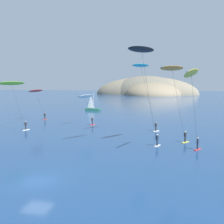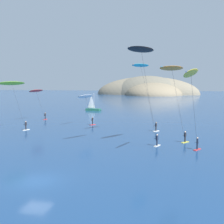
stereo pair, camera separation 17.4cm
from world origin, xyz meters
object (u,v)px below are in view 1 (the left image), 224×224
at_px(kitesurfer_cyan, 142,72).
at_px(kitesurfer_black, 143,58).
at_px(sailboat_near, 94,109).
at_px(kitesurfer_yellow, 192,80).
at_px(kitesurfer_orange, 173,74).
at_px(kitesurfer_red, 37,93).
at_px(kitesurfer_white, 86,99).
at_px(kitesurfer_lime, 13,87).

bearing_deg(kitesurfer_cyan, kitesurfer_black, -82.77).
height_order(sailboat_near, kitesurfer_yellow, kitesurfer_yellow).
bearing_deg(kitesurfer_black, kitesurfer_orange, 39.54).
bearing_deg(kitesurfer_red, kitesurfer_orange, -32.77).
xyz_separation_m(kitesurfer_red, kitesurfer_orange, (31.24, -20.11, 3.63)).
bearing_deg(kitesurfer_yellow, kitesurfer_black, 158.78).
distance_m(kitesurfer_cyan, kitesurfer_orange, 9.47).
relative_size(kitesurfer_yellow, kitesurfer_black, 0.78).
relative_size(kitesurfer_white, kitesurfer_black, 0.49).
bearing_deg(kitesurfer_orange, kitesurfer_white, 139.16).
bearing_deg(kitesurfer_yellow, kitesurfer_orange, 112.26).
bearing_deg(kitesurfer_black, sailboat_near, 113.55).
height_order(sailboat_near, kitesurfer_red, kitesurfer_red).
xyz_separation_m(kitesurfer_cyan, kitesurfer_lime, (-23.12, -2.05, -2.59)).
bearing_deg(sailboat_near, kitesurfer_orange, -61.37).
bearing_deg(kitesurfer_red, kitesurfer_white, -19.94).
height_order(sailboat_near, kitesurfer_cyan, kitesurfer_cyan).
distance_m(kitesurfer_yellow, kitesurfer_orange, 5.96).
bearing_deg(kitesurfer_lime, kitesurfer_black, -20.12).
xyz_separation_m(kitesurfer_black, kitesurfer_orange, (3.78, 3.12, -1.91)).
bearing_deg(kitesurfer_orange, kitesurfer_cyan, 123.19).
bearing_deg(sailboat_near, kitesurfer_red, -102.31).
relative_size(kitesurfer_white, kitesurfer_cyan, 0.55).
xyz_separation_m(kitesurfer_white, kitesurfer_orange, (17.50, -15.12, 4.48)).
xyz_separation_m(kitesurfer_red, kitesurfer_white, (13.75, -4.99, -0.85)).
xyz_separation_m(kitesurfer_yellow, kitesurfer_black, (-6.01, 2.33, 2.80)).
bearing_deg(kitesurfer_black, kitesurfer_white, 126.95).
height_order(kitesurfer_yellow, kitesurfer_orange, kitesurfer_orange).
relative_size(kitesurfer_red, kitesurfer_lime, 0.81).
relative_size(kitesurfer_red, kitesurfer_yellow, 0.71).
xyz_separation_m(sailboat_near, kitesurfer_yellow, (27.69, -52.08, 8.58)).
relative_size(sailboat_near, kitesurfer_yellow, 0.57).
bearing_deg(sailboat_near, kitesurfer_black, -66.45).
bearing_deg(kitesurfer_cyan, kitesurfer_orange, -56.81).
bearing_deg(kitesurfer_black, kitesurfer_lime, 159.88).
xyz_separation_m(kitesurfer_yellow, kitesurfer_lime, (-30.52, 11.31, -1.14)).
bearing_deg(sailboat_near, kitesurfer_white, -75.82).
height_order(kitesurfer_black, kitesurfer_orange, kitesurfer_black).
height_order(sailboat_near, kitesurfer_black, kitesurfer_black).
bearing_deg(kitesurfer_lime, kitesurfer_cyan, 5.06).
distance_m(kitesurfer_lime, kitesurfer_black, 26.40).
xyz_separation_m(kitesurfer_white, kitesurfer_lime, (-10.79, -9.26, 2.44)).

